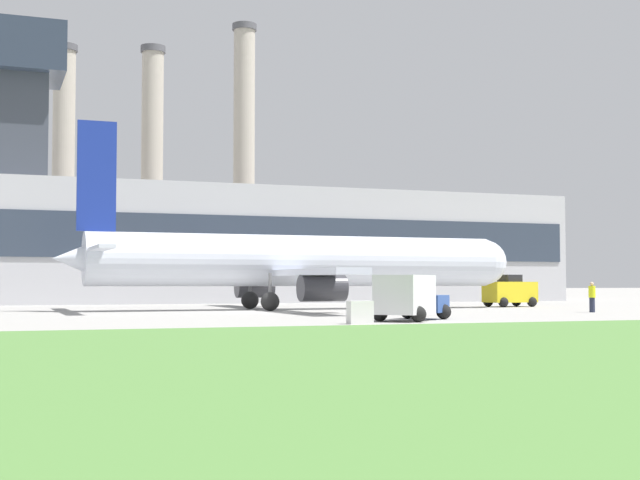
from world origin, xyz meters
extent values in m
plane|color=#999691|center=(0.00, 0.00, 0.00)|extent=(400.00, 400.00, 0.00)
cube|color=#B2B2B7|center=(0.00, 27.05, 4.92)|extent=(72.18, 13.30, 9.84)
cube|color=#2D3847|center=(0.00, 20.35, 5.41)|extent=(70.74, 0.16, 3.54)
cube|color=#383D47|center=(-12.89, 27.05, 9.32)|extent=(5.14, 5.14, 18.63)
cube|color=#283342|center=(-12.89, 27.05, 20.69)|extent=(7.71, 7.71, 4.11)
cylinder|color=#B2A899|center=(-6.96, 54.87, 14.11)|extent=(2.50, 2.50, 28.21)
cylinder|color=#4C4C51|center=(-6.96, 54.87, 28.59)|extent=(2.88, 2.88, 0.75)
cylinder|color=#B2A899|center=(3.12, 54.90, 14.49)|extent=(2.55, 2.55, 28.98)
cylinder|color=#4C4C51|center=(3.12, 54.90, 29.36)|extent=(2.93, 2.93, 0.76)
cylinder|color=#B2A899|center=(14.11, 54.11, 16.26)|extent=(2.59, 2.59, 32.52)
cylinder|color=#4C4C51|center=(14.11, 54.11, 32.91)|extent=(2.98, 2.98, 0.78)
cylinder|color=silver|center=(3.92, 3.49, 3.09)|extent=(26.66, 3.23, 3.23)
sphere|color=silver|center=(17.24, 3.49, 3.09)|extent=(3.06, 3.06, 3.06)
cone|color=silver|center=(-9.41, 3.49, 3.09)|extent=(3.55, 3.06, 3.06)
cube|color=navy|center=(-8.74, 3.49, 7.96)|extent=(2.26, 0.24, 6.50)
cube|color=silver|center=(-8.89, 0.03, 3.58)|extent=(0.88, 6.92, 0.20)
cube|color=silver|center=(-8.89, 6.95, 3.58)|extent=(0.88, 6.92, 0.20)
cube|color=silver|center=(2.58, -2.92, 2.28)|extent=(1.95, 11.54, 0.36)
cube|color=silver|center=(2.58, 9.90, 2.28)|extent=(1.95, 11.54, 0.36)
cylinder|color=#333338|center=(2.88, -3.31, 1.39)|extent=(2.59, 1.49, 1.49)
cylinder|color=#333338|center=(2.88, 10.30, 1.39)|extent=(2.59, 1.49, 1.49)
cylinder|color=#59595B|center=(12.58, 3.49, 1.43)|extent=(0.20, 0.20, 1.72)
sphere|color=black|center=(12.58, 3.49, 0.57)|extent=(1.14, 1.14, 1.14)
cylinder|color=#59595B|center=(1.25, 1.28, 1.43)|extent=(0.20, 0.20, 1.72)
sphere|color=black|center=(1.25, 1.28, 0.57)|extent=(1.14, 1.14, 1.14)
cylinder|color=#59595B|center=(1.25, 5.71, 1.43)|extent=(0.20, 0.20, 1.72)
sphere|color=black|center=(1.25, 5.71, 0.57)|extent=(1.14, 1.14, 1.14)
cube|color=yellow|center=(19.95, 4.54, 1.04)|extent=(3.81, 2.20, 1.45)
cube|color=black|center=(19.95, 4.54, 2.01)|extent=(1.41, 1.38, 0.50)
sphere|color=black|center=(21.31, 3.86, 0.35)|extent=(0.70, 0.70, 0.70)
sphere|color=black|center=(21.10, 5.53, 0.35)|extent=(0.70, 0.70, 0.70)
sphere|color=black|center=(18.79, 3.55, 0.35)|extent=(0.70, 0.70, 0.70)
sphere|color=black|center=(18.59, 5.22, 0.35)|extent=(0.70, 0.70, 0.70)
cube|color=#2D4C93|center=(4.52, -12.55, 0.72)|extent=(2.54, 2.55, 0.80)
cube|color=silver|center=(2.64, -14.35, 1.17)|extent=(3.44, 3.40, 1.71)
sphere|color=black|center=(5.23, -13.11, 0.35)|extent=(0.70, 0.70, 0.70)
sphere|color=black|center=(4.00, -11.83, 0.35)|extent=(0.70, 0.70, 0.70)
sphere|color=black|center=(2.72, -15.50, 0.35)|extent=(0.70, 0.70, 0.70)
sphere|color=black|center=(1.49, -14.22, 0.35)|extent=(0.70, 0.70, 0.70)
cylinder|color=#23283D|center=(17.87, -7.34, 0.42)|extent=(0.37, 0.37, 0.84)
cylinder|color=yellow|center=(17.87, -7.34, 1.18)|extent=(0.46, 0.46, 0.67)
sphere|color=tan|center=(17.87, -7.34, 1.63)|extent=(0.23, 0.23, 0.23)
cube|color=silver|center=(-0.23, -16.09, 0.47)|extent=(1.01, 0.52, 0.95)
camera|label=1|loc=(-14.44, -49.82, 1.68)|focal=50.00mm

